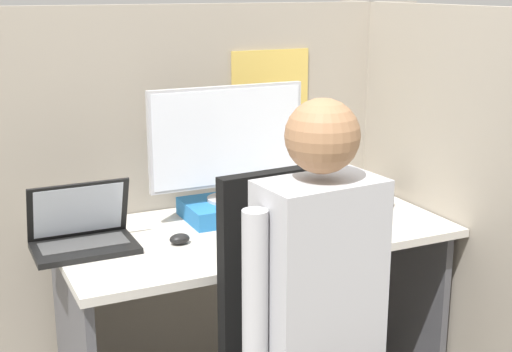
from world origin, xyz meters
name	(u,v)px	position (x,y,z in m)	size (l,w,h in m)	color
cubicle_panel_back	(215,191)	(0.00, 0.73, 0.76)	(1.92, 0.05, 1.52)	gray
cubicle_panel_right	(427,198)	(0.74, 0.28, 0.76)	(0.04, 1.35, 1.52)	gray
desk	(253,272)	(0.00, 0.35, 0.54)	(1.42, 0.71, 0.72)	beige
paper_box	(228,209)	(-0.04, 0.51, 0.75)	(0.34, 0.25, 0.07)	#236BAD
monitor	(227,140)	(-0.04, 0.51, 1.03)	(0.61, 0.16, 0.44)	#B2B2B7
laptop	(83,236)	(-0.61, 0.40, 0.77)	(0.34, 0.23, 0.23)	black
mouse	(180,239)	(-0.30, 0.31, 0.74)	(0.07, 0.05, 0.04)	black
stapler	(377,196)	(0.59, 0.42, 0.75)	(0.05, 0.16, 0.06)	black
carrot_toy	(266,243)	(-0.06, 0.13, 0.74)	(0.05, 0.13, 0.05)	orange
office_chair	(301,349)	(-0.10, -0.21, 0.53)	(0.53, 0.57, 1.05)	black
person	(327,300)	(-0.11, -0.37, 0.76)	(0.48, 0.45, 1.31)	brown
coffee_mug	(314,192)	(0.35, 0.52, 0.77)	(0.08, 0.08, 0.10)	teal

